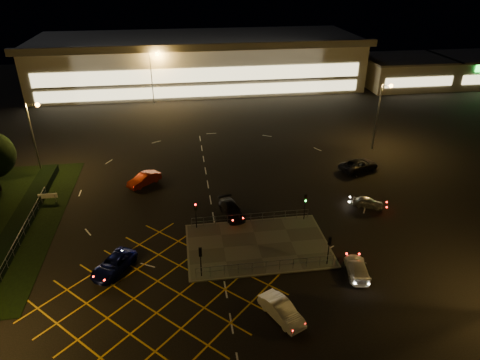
{
  "coord_description": "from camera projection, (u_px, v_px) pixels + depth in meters",
  "views": [
    {
      "loc": [
        -4.96,
        -36.99,
        26.14
      ],
      "look_at": [
        1.76,
        8.82,
        2.0
      ],
      "focal_mm": 32.0,
      "sensor_mm": 36.0,
      "label": 1
    }
  ],
  "objects": [
    {
      "name": "ground",
      "position": [
        236.0,
        236.0,
        45.17
      ],
      "size": [
        180.0,
        180.0,
        0.0
      ],
      "primitive_type": "plane",
      "color": "black",
      "rests_on": "ground"
    },
    {
      "name": "pedestrian_island",
      "position": [
        258.0,
        245.0,
        43.65
      ],
      "size": [
        14.0,
        9.0,
        0.12
      ],
      "primitive_type": "cube",
      "color": "#4C4944",
      "rests_on": "ground"
    },
    {
      "name": "hedge",
      "position": [
        22.0,
        219.0,
        47.25
      ],
      "size": [
        2.0,
        26.0,
        1.0
      ],
      "primitive_type": "cube",
      "color": "black",
      "rests_on": "ground"
    },
    {
      "name": "supermarket",
      "position": [
        198.0,
        61.0,
        97.07
      ],
      "size": [
        72.0,
        26.5,
        10.5
      ],
      "color": "beige",
      "rests_on": "ground"
    },
    {
      "name": "retail_unit_a",
      "position": [
        404.0,
        71.0,
        96.96
      ],
      "size": [
        18.8,
        14.8,
        6.35
      ],
      "color": "beige",
      "rests_on": "ground"
    },
    {
      "name": "retail_unit_b",
      "position": [
        469.0,
        69.0,
        99.0
      ],
      "size": [
        14.8,
        14.8,
        6.35
      ],
      "color": "beige",
      "rests_on": "ground"
    },
    {
      "name": "streetlight_nw",
      "position": [
        35.0,
        129.0,
        54.9
      ],
      "size": [
        1.78,
        0.56,
        10.03
      ],
      "color": "slate",
      "rests_on": "ground"
    },
    {
      "name": "streetlight_ne",
      "position": [
        381.0,
        107.0,
        62.83
      ],
      "size": [
        1.78,
        0.56,
        10.03
      ],
      "color": "slate",
      "rests_on": "ground"
    },
    {
      "name": "streetlight_far_left",
      "position": [
        153.0,
        71.0,
        83.02
      ],
      "size": [
        1.78,
        0.56,
        10.03
      ],
      "color": "slate",
      "rests_on": "ground"
    },
    {
      "name": "streetlight_far_right",
      "position": [
        346.0,
        62.0,
        89.92
      ],
      "size": [
        1.78,
        0.56,
        10.03
      ],
      "color": "slate",
      "rests_on": "ground"
    },
    {
      "name": "signal_sw",
      "position": [
        200.0,
        256.0,
        38.31
      ],
      "size": [
        0.28,
        0.3,
        3.15
      ],
      "rotation": [
        0.0,
        0.0,
        3.14
      ],
      "color": "black",
      "rests_on": "pedestrian_island"
    },
    {
      "name": "signal_se",
      "position": [
        329.0,
        245.0,
        39.85
      ],
      "size": [
        0.28,
        0.3,
        3.15
      ],
      "rotation": [
        0.0,
        0.0,
        3.14
      ],
      "color": "black",
      "rests_on": "pedestrian_island"
    },
    {
      "name": "signal_nw",
      "position": [
        196.0,
        210.0,
        45.31
      ],
      "size": [
        0.28,
        0.3,
        3.15
      ],
      "color": "black",
      "rests_on": "pedestrian_island"
    },
    {
      "name": "signal_ne",
      "position": [
        305.0,
        202.0,
        46.86
      ],
      "size": [
        0.28,
        0.3,
        3.15
      ],
      "color": "black",
      "rests_on": "pedestrian_island"
    },
    {
      "name": "car_queue_white",
      "position": [
        282.0,
        310.0,
        34.64
      ],
      "size": [
        3.38,
        4.76,
        1.49
      ],
      "primitive_type": "imported",
      "rotation": [
        0.0,
        0.0,
        0.45
      ],
      "color": "silver",
      "rests_on": "ground"
    },
    {
      "name": "car_left_blue",
      "position": [
        114.0,
        265.0,
        39.87
      ],
      "size": [
        4.5,
        5.45,
        1.38
      ],
      "primitive_type": "imported",
      "rotation": [
        0.0,
        0.0,
        5.75
      ],
      "color": "#0C124D",
      "rests_on": "ground"
    },
    {
      "name": "car_far_dkgrey",
      "position": [
        231.0,
        210.0,
        48.52
      ],
      "size": [
        2.99,
        5.19,
        1.42
      ],
      "primitive_type": "imported",
      "rotation": [
        0.0,
        0.0,
        0.22
      ],
      "color": "black",
      "rests_on": "ground"
    },
    {
      "name": "car_right_silver",
      "position": [
        368.0,
        202.0,
        50.15
      ],
      "size": [
        3.89,
        2.88,
        1.23
      ],
      "primitive_type": "imported",
      "rotation": [
        0.0,
        0.0,
        1.12
      ],
      "color": "#B1B4B9",
      "rests_on": "ground"
    },
    {
      "name": "car_circ_red",
      "position": [
        144.0,
        179.0,
        55.1
      ],
      "size": [
        4.5,
        4.24,
        1.51
      ],
      "primitive_type": "imported",
      "rotation": [
        0.0,
        0.0,
        5.44
      ],
      "color": "#96210A",
      "rests_on": "ground"
    },
    {
      "name": "car_east_grey",
      "position": [
        359.0,
        165.0,
        58.78
      ],
      "size": [
        6.26,
        4.47,
        1.58
      ],
      "primitive_type": "imported",
      "rotation": [
        0.0,
        0.0,
        1.93
      ],
      "color": "black",
      "rests_on": "ground"
    },
    {
      "name": "car_approach_white",
      "position": [
        357.0,
        268.0,
        39.48
      ],
      "size": [
        2.64,
        4.74,
        1.3
      ],
      "primitive_type": "imported",
      "rotation": [
        0.0,
        0.0,
        2.95
      ],
      "color": "#B9B9B9",
      "rests_on": "ground"
    }
  ]
}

